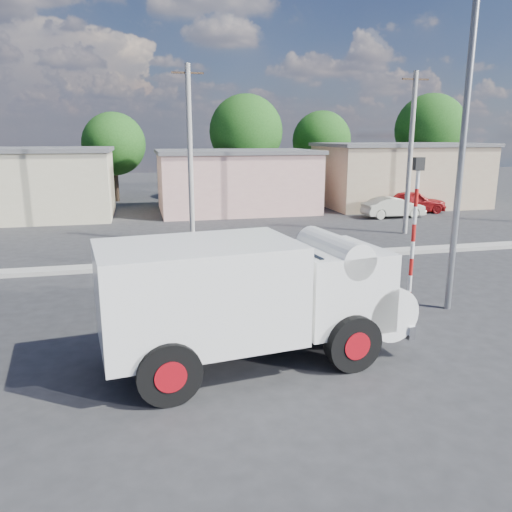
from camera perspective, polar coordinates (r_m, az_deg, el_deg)
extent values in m
plane|color=#28282B|center=(12.83, 7.75, -9.16)|extent=(120.00, 120.00, 0.00)
cube|color=#99968E|center=(20.10, -0.34, -0.39)|extent=(40.00, 0.80, 0.16)
cylinder|color=black|center=(9.69, -9.93, -13.03)|extent=(1.28, 0.52, 1.24)
cylinder|color=red|center=(9.69, -9.93, -13.03)|extent=(0.66, 0.48, 0.61)
cylinder|color=black|center=(11.84, -12.12, -8.09)|extent=(1.28, 0.52, 1.24)
cylinder|color=red|center=(11.84, -12.12, -8.09)|extent=(0.66, 0.48, 0.61)
cylinder|color=black|center=(11.01, 11.01, -9.73)|extent=(1.28, 0.52, 1.24)
cylinder|color=red|center=(11.01, 11.01, -9.73)|extent=(0.66, 0.48, 0.61)
cylinder|color=black|center=(12.94, 5.52, -5.94)|extent=(1.28, 0.52, 1.24)
cylinder|color=red|center=(12.94, 5.52, -5.94)|extent=(0.66, 0.48, 0.61)
cube|color=black|center=(11.14, -1.29, -8.67)|extent=(5.34, 2.12, 0.20)
cube|color=white|center=(10.52, -6.56, -4.11)|extent=(4.35, 2.99, 2.09)
cube|color=white|center=(11.70, 8.67, -3.22)|extent=(2.31, 2.56, 1.75)
cylinder|color=white|center=(12.33, 12.51, -4.99)|extent=(1.53, 2.45, 1.24)
cylinder|color=white|center=(11.49, 8.81, 0.55)|extent=(1.08, 2.40, 0.79)
cube|color=silver|center=(12.72, 14.12, -6.66)|extent=(0.47, 2.43, 0.32)
cube|color=black|center=(11.20, 5.23, -1.17)|extent=(0.34, 1.92, 0.79)
imported|color=black|center=(12.02, 4.39, -7.82)|extent=(2.21, 1.53, 1.10)
imported|color=silver|center=(11.95, 4.40, -6.92)|extent=(0.56, 0.65, 1.51)
imported|color=beige|center=(32.11, 15.42, 5.39)|extent=(3.87, 1.40, 1.27)
imported|color=maroon|center=(34.66, 17.40, 6.00)|extent=(4.56, 2.47, 1.47)
cylinder|color=red|center=(15.34, 17.04, -4.80)|extent=(0.11, 0.11, 0.50)
cylinder|color=white|center=(15.20, 17.17, -3.01)|extent=(0.11, 0.11, 0.50)
cylinder|color=red|center=(15.07, 17.30, -1.19)|extent=(0.11, 0.11, 0.50)
cylinder|color=white|center=(14.95, 17.43, 0.66)|extent=(0.11, 0.11, 0.50)
cylinder|color=red|center=(14.86, 17.57, 2.54)|extent=(0.11, 0.11, 0.50)
cylinder|color=white|center=(14.77, 17.71, 4.45)|extent=(0.11, 0.11, 0.50)
cylinder|color=red|center=(14.71, 17.85, 6.37)|extent=(0.11, 0.11, 0.50)
cylinder|color=white|center=(14.66, 17.99, 8.30)|extent=(0.11, 0.11, 0.50)
cube|color=black|center=(14.63, 18.11, 9.98)|extent=(0.28, 0.18, 0.36)
cylinder|color=slate|center=(14.97, 22.48, 10.92)|extent=(0.18, 0.18, 9.00)
cube|color=beige|center=(34.02, -26.38, 7.23)|extent=(12.00, 7.00, 4.00)
cube|color=#59595B|center=(33.91, -26.76, 10.78)|extent=(12.30, 7.30, 0.24)
cube|color=#D99D95|center=(33.76, -2.35, 8.40)|extent=(10.00, 7.00, 3.80)
cube|color=#59595B|center=(33.64, -2.38, 11.83)|extent=(10.30, 7.30, 0.24)
cube|color=tan|center=(37.88, 16.00, 8.76)|extent=(11.00, 7.00, 4.20)
cube|color=#59595B|center=(37.77, 16.22, 12.12)|extent=(11.30, 7.30, 0.24)
cylinder|color=#38281E|center=(40.18, -15.70, 8.51)|extent=(0.36, 0.36, 3.47)
sphere|color=#27651E|center=(40.06, -15.94, 12.22)|extent=(4.71, 4.71, 4.71)
cylinder|color=#38281E|center=(40.00, -1.15, 9.50)|extent=(0.36, 0.36, 4.20)
sphere|color=#27651E|center=(39.90, -1.17, 14.02)|extent=(5.70, 5.70, 5.70)
cylinder|color=#38281E|center=(43.90, 7.39, 9.39)|extent=(0.36, 0.36, 3.64)
sphere|color=#27651E|center=(43.79, 7.50, 12.95)|extent=(4.94, 4.94, 4.94)
cylinder|color=#38281E|center=(46.07, 18.99, 9.42)|extent=(0.36, 0.36, 4.37)
sphere|color=#27651E|center=(45.99, 19.31, 13.49)|extent=(5.93, 5.93, 5.93)
cylinder|color=#99968E|center=(23.16, -7.53, 11.15)|extent=(0.24, 0.24, 8.00)
cube|color=#38281E|center=(23.29, -7.82, 20.03)|extent=(1.40, 0.08, 0.08)
cylinder|color=#99968E|center=(26.62, 17.21, 10.97)|extent=(0.24, 0.24, 8.00)
cube|color=#38281E|center=(26.74, 17.77, 18.69)|extent=(1.40, 0.08, 0.08)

